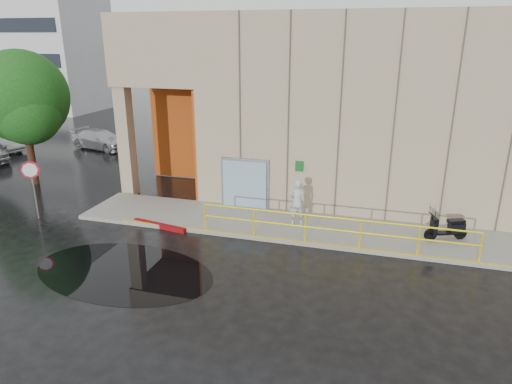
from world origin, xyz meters
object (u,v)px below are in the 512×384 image
at_px(red_curb, 159,226).
at_px(car_c, 101,139).
at_px(person, 297,202).
at_px(scooter, 448,222).
at_px(tree_near, 23,101).
at_px(stop_sign, 32,177).

height_order(red_curb, car_c, car_c).
relative_size(person, scooter, 1.13).
height_order(red_curb, tree_near, tree_near).
xyz_separation_m(scooter, red_curb, (-10.55, -1.53, -0.76)).
relative_size(red_curb, car_c, 0.56).
distance_m(stop_sign, car_c, 12.37).
xyz_separation_m(red_curb, car_c, (-9.85, 10.92, 0.53)).
bearing_deg(stop_sign, red_curb, -4.93).
distance_m(person, scooter, 5.42).
bearing_deg(red_curb, car_c, 132.05).
bearing_deg(stop_sign, scooter, -3.01).
bearing_deg(scooter, car_c, 132.61).
relative_size(scooter, stop_sign, 0.66).
bearing_deg(person, car_c, -50.88).
distance_m(scooter, stop_sign, 15.92).
bearing_deg(scooter, tree_near, 152.07).
distance_m(car_c, tree_near, 8.53).
bearing_deg(person, tree_near, -26.21).
bearing_deg(red_curb, stop_sign, -174.63).
bearing_deg(red_curb, scooter, 8.23).
distance_m(person, stop_sign, 10.56).
distance_m(red_curb, car_c, 14.72).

